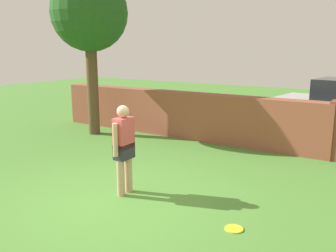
# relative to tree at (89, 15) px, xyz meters

# --- Properties ---
(ground_plane) EXTENTS (40.00, 40.00, 0.00)m
(ground_plane) POSITION_rel_tree_xyz_m (3.85, -3.45, -3.54)
(ground_plane) COLOR #4C8433
(brick_wall) EXTENTS (8.56, 0.50, 1.34)m
(brick_wall) POSITION_rel_tree_xyz_m (2.35, 1.13, -2.87)
(brick_wall) COLOR brown
(brick_wall) RESTS_ON ground
(tree) EXTENTS (2.24, 2.24, 4.72)m
(tree) POSITION_rel_tree_xyz_m (0.00, 0.00, 0.00)
(tree) COLOR brown
(tree) RESTS_ON ground
(person) EXTENTS (0.22, 0.54, 1.62)m
(person) POSITION_rel_tree_xyz_m (3.82, -3.15, -2.64)
(person) COLOR tan
(person) RESTS_ON ground
(frisbee_yellow) EXTENTS (0.27, 0.27, 0.02)m
(frisbee_yellow) POSITION_rel_tree_xyz_m (6.00, -3.33, -3.53)
(frisbee_yellow) COLOR yellow
(frisbee_yellow) RESTS_ON ground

